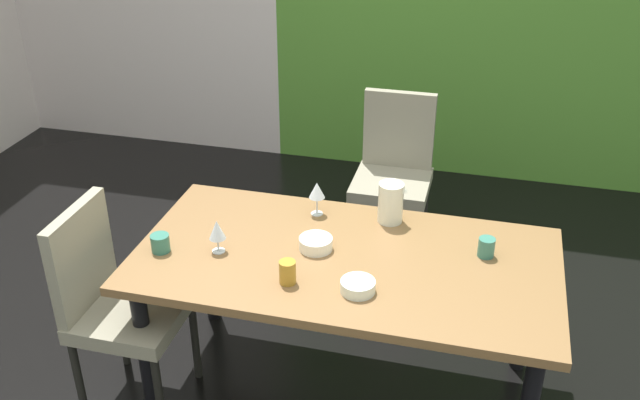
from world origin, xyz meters
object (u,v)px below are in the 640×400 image
(chair_left_near, at_px, (113,298))
(serving_bowl_west, at_px, (316,243))
(chair_head_far, at_px, (394,167))
(cup_right, at_px, (160,243))
(cup_near_window, at_px, (486,247))
(wine_glass_left, at_px, (217,230))
(cup_rear, at_px, (288,272))
(pitcher_south, at_px, (391,202))
(serving_bowl_center, at_px, (358,286))
(dining_table, at_px, (345,273))
(wine_glass_north, at_px, (317,191))

(chair_left_near, relative_size, serving_bowl_west, 6.70)
(chair_head_far, distance_m, serving_bowl_west, 1.29)
(cup_right, xyz_separation_m, cup_near_window, (1.35, 0.30, 0.00))
(cup_right, bearing_deg, chair_head_far, 61.50)
(chair_head_far, distance_m, cup_near_window, 1.29)
(chair_head_far, bearing_deg, chair_left_near, 58.35)
(chair_left_near, bearing_deg, wine_glass_left, 113.66)
(serving_bowl_west, distance_m, cup_right, 0.66)
(serving_bowl_west, relative_size, cup_rear, 1.46)
(wine_glass_left, bearing_deg, cup_right, -166.62)
(pitcher_south, bearing_deg, serving_bowl_center, -93.23)
(cup_right, xyz_separation_m, pitcher_south, (0.91, 0.50, 0.06))
(chair_left_near, relative_size, cup_rear, 9.82)
(cup_right, bearing_deg, dining_table, 11.07)
(serving_bowl_west, xyz_separation_m, cup_near_window, (0.71, 0.13, 0.01))
(chair_left_near, relative_size, wine_glass_left, 6.42)
(cup_right, bearing_deg, chair_left_near, -145.14)
(cup_right, bearing_deg, pitcher_south, 28.61)
(cup_rear, bearing_deg, serving_bowl_center, 2.12)
(cup_right, bearing_deg, serving_bowl_west, 15.69)
(serving_bowl_center, height_order, pitcher_south, pitcher_south)
(wine_glass_north, height_order, cup_right, wine_glass_north)
(serving_bowl_center, distance_m, cup_near_window, 0.61)
(chair_head_far, bearing_deg, cup_near_window, 116.31)
(chair_head_far, distance_m, wine_glass_north, 1.04)
(dining_table, bearing_deg, wine_glass_left, -169.98)
(chair_left_near, bearing_deg, dining_table, 106.31)
(dining_table, bearing_deg, chair_head_far, 89.59)
(wine_glass_left, distance_m, cup_near_window, 1.14)
(serving_bowl_center, relative_size, cup_rear, 1.40)
(wine_glass_north, bearing_deg, wine_glass_left, -128.00)
(wine_glass_north, height_order, cup_near_window, wine_glass_north)
(wine_glass_left, bearing_deg, serving_bowl_west, 17.07)
(wine_glass_north, bearing_deg, dining_table, -57.14)
(chair_left_near, xyz_separation_m, cup_right, (0.19, 0.13, 0.23))
(serving_bowl_center, bearing_deg, pitcher_south, 86.77)
(chair_left_near, relative_size, cup_right, 12.06)
(dining_table, xyz_separation_m, wine_glass_left, (-0.53, -0.09, 0.19))
(chair_left_near, xyz_separation_m, pitcher_south, (1.09, 0.63, 0.29))
(dining_table, height_order, cup_near_window, cup_near_window)
(dining_table, height_order, chair_head_far, chair_head_far)
(serving_bowl_west, height_order, pitcher_south, pitcher_south)
(wine_glass_north, height_order, serving_bowl_west, wine_glass_north)
(chair_left_near, xyz_separation_m, wine_glass_north, (0.75, 0.60, 0.31))
(chair_head_far, relative_size, wine_glass_left, 6.48)
(wine_glass_left, bearing_deg, pitcher_south, 33.27)
(wine_glass_left, bearing_deg, wine_glass_north, 52.00)
(wine_glass_left, bearing_deg, chair_left_near, -156.34)
(cup_near_window, bearing_deg, chair_head_far, 116.31)
(dining_table, xyz_separation_m, wine_glass_north, (-0.21, 0.32, 0.20))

